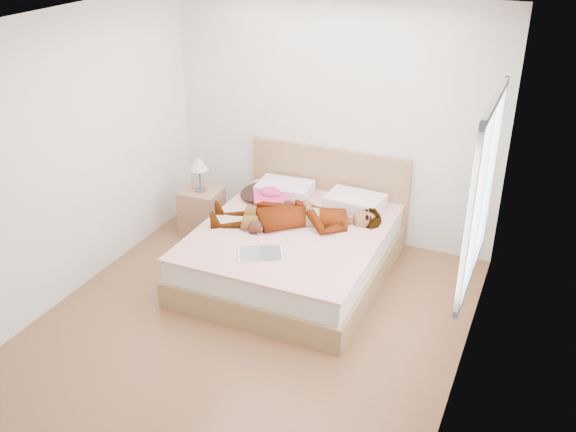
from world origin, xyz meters
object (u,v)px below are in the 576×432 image
(towel, at_px, (272,199))
(plush_toy, at_px, (256,226))
(woman, at_px, (297,212))
(bed, at_px, (295,246))
(nightstand, at_px, (202,208))
(phone, at_px, (269,184))
(coffee_mug, at_px, (258,227))
(magazine, at_px, (260,254))

(towel, distance_m, plush_toy, 0.58)
(woman, height_order, bed, bed)
(nightstand, bearing_deg, phone, 10.91)
(coffee_mug, xyz_separation_m, nightstand, (-0.99, 0.59, -0.25))
(bed, relative_size, magazine, 4.23)
(woman, relative_size, magazine, 3.45)
(bed, height_order, towel, bed)
(magazine, relative_size, plush_toy, 2.18)
(plush_toy, bearing_deg, woman, 50.41)
(coffee_mug, height_order, nightstand, nightstand)
(woman, bearing_deg, nightstand, -122.99)
(woman, height_order, coffee_mug, woman)
(woman, xyz_separation_m, phone, (-0.50, 0.40, 0.05))
(woman, relative_size, bed, 0.82)
(phone, relative_size, nightstand, 0.10)
(phone, relative_size, magazine, 0.18)
(phone, height_order, towel, towel)
(phone, distance_m, towel, 0.22)
(plush_toy, bearing_deg, bed, 41.95)
(towel, relative_size, nightstand, 0.51)
(phone, bearing_deg, plush_toy, -95.12)
(bed, bearing_deg, towel, 142.80)
(bed, relative_size, plush_toy, 9.23)
(woman, relative_size, towel, 3.65)
(phone, relative_size, towel, 0.19)
(bed, distance_m, magazine, 0.70)
(bed, distance_m, towel, 0.60)
(plush_toy, bearing_deg, towel, 100.52)
(nightstand, bearing_deg, plush_toy, -31.28)
(towel, xyz_separation_m, plush_toy, (0.11, -0.57, -0.02))
(towel, height_order, coffee_mug, towel)
(phone, relative_size, plush_toy, 0.39)
(towel, bearing_deg, phone, 124.14)
(phone, distance_m, nightstand, 0.86)
(magazine, bearing_deg, woman, 86.00)
(coffee_mug, height_order, plush_toy, plush_toy)
(plush_toy, xyz_separation_m, nightstand, (-0.98, 0.59, -0.27))
(bed, distance_m, nightstand, 1.32)
(plush_toy, bearing_deg, coffee_mug, 30.27)
(bed, bearing_deg, coffee_mug, -137.62)
(phone, xyz_separation_m, magazine, (0.45, -1.12, -0.16))
(woman, distance_m, towel, 0.45)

